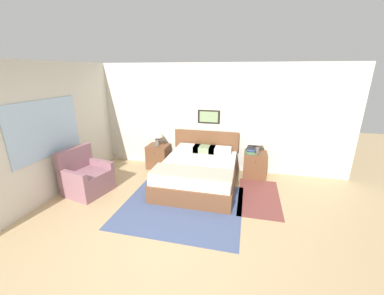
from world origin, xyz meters
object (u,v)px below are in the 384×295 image
nightstand_near_window (158,156)px  bed (198,172)px  nightstand_by_door (255,165)px  table_lamp_by_door (258,140)px  armchair (86,178)px  table_lamp_near_window (157,134)px

nightstand_near_window → bed: bearing=-30.8°
nightstand_by_door → bed: bearing=-149.2°
nightstand_by_door → table_lamp_by_door: bearing=-34.1°
armchair → table_lamp_by_door: size_ratio=2.10×
table_lamp_near_window → armchair: bearing=-121.4°
armchair → table_lamp_by_door: bearing=127.1°
armchair → nightstand_by_door: (3.39, 1.58, -0.01)m
table_lamp_near_window → table_lamp_by_door: 2.45m
table_lamp_by_door → nightstand_by_door: bearing=145.9°
table_lamp_near_window → table_lamp_by_door: bearing=0.0°
nightstand_near_window → table_lamp_by_door: (2.45, -0.01, 0.61)m
bed → armchair: 2.34m
nightstand_by_door → table_lamp_near_window: 2.51m
armchair → table_lamp_by_door: (3.41, 1.57, 0.60)m
table_lamp_near_window → table_lamp_by_door: size_ratio=1.00×
table_lamp_near_window → nightstand_near_window: bearing=58.1°
bed → nightstand_by_door: 1.41m
armchair → bed: bearing=123.8°
bed → table_lamp_by_door: (1.23, 0.71, 0.62)m
nightstand_near_window → nightstand_by_door: 2.43m
armchair → nightstand_near_window: armchair is taller
nightstand_near_window → table_lamp_near_window: (-0.01, -0.01, 0.61)m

